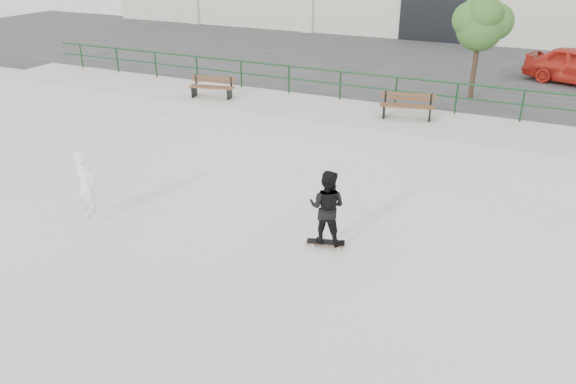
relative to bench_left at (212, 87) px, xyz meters
The scene contains 10 objects.
ground 10.54m from the bench_left, 60.15° to the right, with size 120.00×120.00×0.00m, color silver.
ledge 5.28m from the bench_left, ahead, with size 30.00×3.00×0.50m, color #B5AFA6.
parking_strip 10.33m from the bench_left, 59.52° to the left, with size 60.00×14.00×0.50m, color #313131.
railing 5.51m from the bench_left, 17.87° to the left, with size 28.00×0.06×1.03m.
bench_left is the anchor object (origin of this frame).
bench_right 6.95m from the bench_left, ahead, with size 1.77×0.84×0.79m.
tree 9.51m from the bench_left, 24.39° to the left, with size 1.98×1.76×3.52m.
skateboard 10.33m from the bench_left, 44.64° to the right, with size 0.80×0.43×0.09m.
standing_skater 10.30m from the bench_left, 44.64° to the right, with size 0.76×0.60×1.57m, color black.
seated_skater 8.69m from the bench_left, 75.81° to the right, with size 0.60×0.40×1.65m, color white.
Camera 1 is at (5.72, -7.52, 5.85)m, focal length 35.00 mm.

